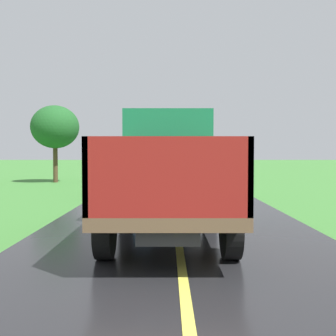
% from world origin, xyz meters
% --- Properties ---
extents(banana_truck_near, '(2.38, 5.82, 2.80)m').
position_xyz_m(banana_truck_near, '(-0.20, 9.61, 1.46)').
color(banana_truck_near, '#2D2D30').
rests_on(banana_truck_near, road_surface).
extents(banana_truck_far, '(2.38, 5.82, 2.80)m').
position_xyz_m(banana_truck_far, '(-0.63, 19.25, 1.48)').
color(banana_truck_far, '#2D2D30').
rests_on(banana_truck_far, road_surface).
extents(roadside_tree_mid_right, '(2.94, 2.94, 4.76)m').
position_xyz_m(roadside_tree_mid_right, '(-7.20, 25.31, 3.42)').
color(roadside_tree_mid_right, '#4C3823').
rests_on(roadside_tree_mid_right, ground).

